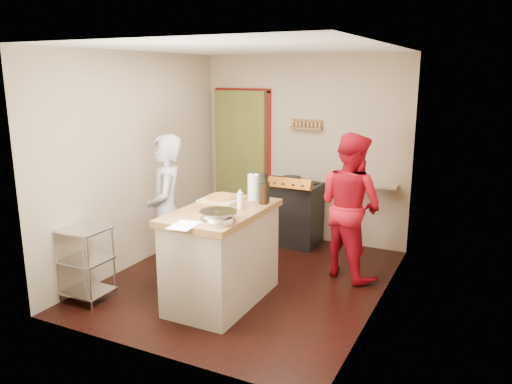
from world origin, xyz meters
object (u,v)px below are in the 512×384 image
(stove, at_px, (297,213))
(person_stripe, at_px, (166,212))
(island, at_px, (222,253))
(wire_shelving, at_px, (85,260))
(person_red, at_px, (350,206))

(stove, bearing_deg, person_stripe, -112.34)
(stove, xyz_separation_m, person_stripe, (-0.79, -1.92, 0.40))
(stove, xyz_separation_m, island, (-0.03, -2.00, 0.07))
(wire_shelving, xyz_separation_m, person_stripe, (0.54, 0.70, 0.41))
(stove, xyz_separation_m, person_red, (0.95, -0.75, 0.40))
(island, bearing_deg, stove, 89.03)
(island, height_order, person_red, person_red)
(wire_shelving, bearing_deg, stove, 63.15)
(stove, relative_size, wire_shelving, 1.26)
(person_stripe, xyz_separation_m, person_red, (1.74, 1.17, -0.00))
(stove, distance_m, island, 2.01)
(wire_shelving, relative_size, person_stripe, 0.47)
(stove, height_order, person_red, person_red)
(island, xyz_separation_m, person_red, (0.99, 1.25, 0.33))
(person_stripe, distance_m, person_red, 2.10)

